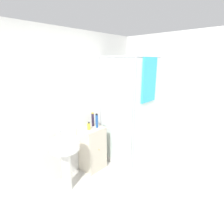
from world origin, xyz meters
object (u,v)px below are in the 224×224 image
sink (65,153)px  shampoo_bottle_blue (97,121)px  soap_dispenser (89,126)px  shampoo_bottle_tall_black (93,119)px

sink → shampoo_bottle_blue: bearing=6.9°
soap_dispenser → shampoo_bottle_blue: size_ratio=0.55×
soap_dispenser → shampoo_bottle_tall_black: size_ratio=0.55×
shampoo_bottle_tall_black → soap_dispenser: bearing=-154.8°
shampoo_bottle_blue → soap_dispenser: bearing=168.4°
sink → shampoo_bottle_tall_black: bearing=15.1°
sink → soap_dispenser: size_ratio=6.87×
sink → shampoo_bottle_blue: (0.75, 0.09, 0.31)m
soap_dispenser → shampoo_bottle_tall_black: bearing=25.2°
shampoo_bottle_blue → sink: bearing=-173.1°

